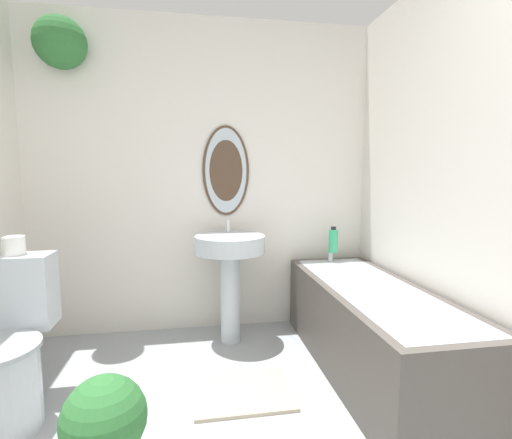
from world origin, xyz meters
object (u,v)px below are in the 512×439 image
at_px(shampoo_bottle, 333,240).
at_px(potted_plant, 105,433).
at_px(pedestal_sink, 230,261).
at_px(toilet, 1,358).
at_px(toilet_paper_roll, 14,246).
at_px(bathtub, 371,328).

bearing_deg(shampoo_bottle, potted_plant, -136.28).
relative_size(pedestal_sink, shampoo_bottle, 4.38).
xyz_separation_m(toilet, pedestal_sink, (1.20, 0.71, 0.27)).
xyz_separation_m(shampoo_bottle, toilet_paper_roll, (-2.02, -0.61, 0.14)).
height_order(pedestal_sink, toilet_paper_roll, toilet_paper_roll).
bearing_deg(toilet_paper_roll, potted_plant, -51.31).
relative_size(bathtub, potted_plant, 3.48).
bearing_deg(pedestal_sink, toilet, -149.27).
height_order(toilet, toilet_paper_roll, toilet_paper_roll).
relative_size(toilet, bathtub, 0.49).
distance_m(pedestal_sink, shampoo_bottle, 0.84).
bearing_deg(shampoo_bottle, pedestal_sink, -172.32).
distance_m(bathtub, shampoo_bottle, 0.81).
bearing_deg(toilet_paper_roll, bathtub, -1.99).
height_order(pedestal_sink, potted_plant, pedestal_sink).
relative_size(potted_plant, toilet_paper_roll, 4.26).
bearing_deg(potted_plant, toilet_paper_roll, 128.69).
height_order(toilet, potted_plant, toilet).
bearing_deg(bathtub, toilet_paper_roll, 178.01).
distance_m(pedestal_sink, potted_plant, 1.43).
height_order(toilet, bathtub, toilet).
bearing_deg(bathtub, shampoo_bottle, 89.45).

